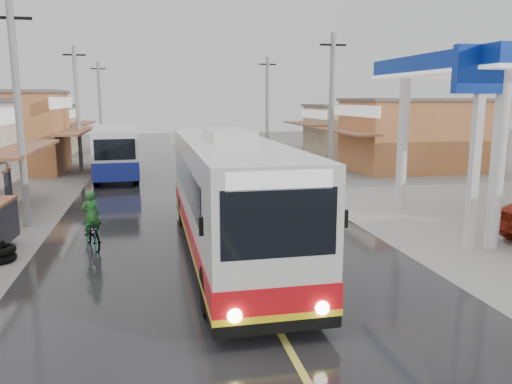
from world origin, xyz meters
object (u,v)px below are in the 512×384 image
second_bus (115,151)px  cyclist (92,229)px  coach_bus (228,196)px  tyre_stack (0,254)px

second_bus → cyclist: (0.25, -14.97, -0.98)m
coach_bus → cyclist: size_ratio=6.46×
tyre_stack → cyclist: bearing=18.9°
second_bus → tyre_stack: 16.04m
coach_bus → tyre_stack: coach_bus is taller
cyclist → coach_bus: bearing=-39.3°
cyclist → tyre_stack: (-2.50, -0.86, -0.38)m
coach_bus → second_bus: (-4.35, 16.48, -0.22)m
coach_bus → cyclist: bearing=159.5°
second_bus → cyclist: size_ratio=4.86×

